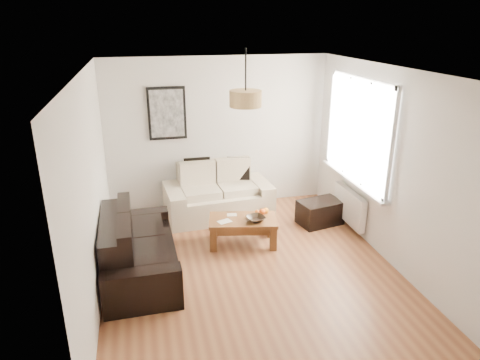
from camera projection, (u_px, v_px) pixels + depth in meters
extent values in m
plane|color=brown|center=(250.00, 268.00, 5.85)|extent=(4.50, 4.50, 0.00)
cube|color=white|center=(349.00, 206.00, 6.84)|extent=(0.10, 0.90, 0.52)
cylinder|color=tan|center=(246.00, 99.00, 5.35)|extent=(0.40, 0.40, 0.20)
cube|color=black|center=(320.00, 212.00, 7.07)|extent=(0.76, 0.57, 0.39)
cube|color=black|center=(197.00, 170.00, 7.32)|extent=(0.43, 0.14, 0.43)
cube|color=black|center=(238.00, 168.00, 7.48)|extent=(0.41, 0.21, 0.39)
imported|color=black|center=(256.00, 219.00, 6.28)|extent=(0.33, 0.33, 0.07)
sphere|color=#E45713|center=(262.00, 212.00, 6.50)|extent=(0.11, 0.11, 0.09)
sphere|color=orange|center=(266.00, 211.00, 6.53)|extent=(0.10, 0.10, 0.09)
sphere|color=#D75A12|center=(257.00, 212.00, 6.49)|extent=(0.08, 0.08, 0.06)
cube|color=silver|center=(225.00, 221.00, 6.27)|extent=(0.22, 0.19, 0.01)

